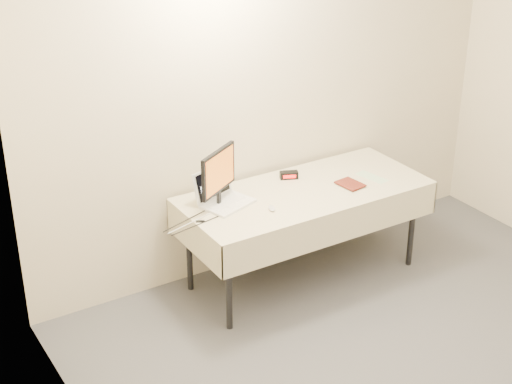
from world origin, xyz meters
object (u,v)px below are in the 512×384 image
table (305,198)px  monitor (218,174)px  laptop (221,195)px  book (344,176)px

table → monitor: (-0.66, 0.11, 0.31)m
laptop → book: bearing=-35.1°
table → laptop: (-0.62, 0.14, 0.12)m
table → laptop: size_ratio=4.34×
monitor → book: size_ratio=2.12×
monitor → table: bearing=-40.2°
monitor → book: (0.92, -0.23, -0.15)m
table → book: book is taller
laptop → table: bearing=-31.5°
laptop → book: size_ratio=2.15×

